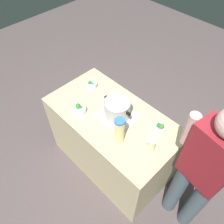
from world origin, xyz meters
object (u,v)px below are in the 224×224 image
object	(u,v)px
broccoli_bowl_back	(160,127)
broccoli_bowl_front	(79,109)
cooking_pot	(117,109)
broccoli_bowl_center	(92,85)
lemonade_pitcher	(119,130)
mason_jar	(151,144)
person_cook	(200,174)

from	to	relation	value
broccoli_bowl_back	broccoli_bowl_front	bearing A→B (deg)	-150.85
cooking_pot	broccoli_bowl_center	bearing A→B (deg)	168.34
lemonade_pitcher	broccoli_bowl_center	world-z (taller)	lemonade_pitcher
cooking_pot	broccoli_bowl_center	size ratio (longest dim) A/B	2.94
lemonade_pitcher	mason_jar	xyz separation A→B (m)	(0.25, 0.13, -0.07)
broccoli_bowl_front	broccoli_bowl_center	bearing A→B (deg)	119.71
broccoli_bowl_center	lemonade_pitcher	bearing A→B (deg)	-22.35
mason_jar	lemonade_pitcher	bearing A→B (deg)	-153.30
broccoli_bowl_center	broccoli_bowl_back	world-z (taller)	broccoli_bowl_back
broccoli_bowl_front	cooking_pot	bearing A→B (deg)	37.19
cooking_pot	broccoli_bowl_front	bearing A→B (deg)	-142.81
cooking_pot	broccoli_bowl_front	world-z (taller)	cooking_pot
cooking_pot	mason_jar	bearing A→B (deg)	-7.15
broccoli_bowl_center	broccoli_bowl_back	distance (m)	0.87
mason_jar	broccoli_bowl_front	world-z (taller)	mason_jar
mason_jar	broccoli_bowl_center	size ratio (longest dim) A/B	1.12
mason_jar	broccoli_bowl_center	bearing A→B (deg)	170.52
person_cook	mason_jar	bearing A→B (deg)	-169.24
broccoli_bowl_front	broccoli_bowl_back	xyz separation A→B (m)	(0.69, 0.38, 0.00)
broccoli_bowl_front	broccoli_bowl_back	bearing A→B (deg)	29.15
cooking_pot	person_cook	size ratio (longest dim) A/B	0.20
lemonade_pitcher	person_cook	distance (m)	0.72
broccoli_bowl_back	mason_jar	bearing A→B (deg)	-72.80
cooking_pot	broccoli_bowl_back	size ratio (longest dim) A/B	2.96
broccoli_bowl_center	person_cook	xyz separation A→B (m)	(1.37, -0.07, 0.00)
broccoli_bowl_front	broccoli_bowl_center	size ratio (longest dim) A/B	1.26
broccoli_bowl_back	cooking_pot	bearing A→B (deg)	-157.95
broccoli_bowl_center	broccoli_bowl_back	bearing A→B (deg)	3.86
cooking_pot	broccoli_bowl_center	distance (m)	0.50
broccoli_bowl_center	person_cook	size ratio (longest dim) A/B	0.07
broccoli_bowl_back	person_cook	size ratio (longest dim) A/B	0.07
lemonade_pitcher	broccoli_bowl_center	xyz separation A→B (m)	(-0.69, 0.28, -0.11)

